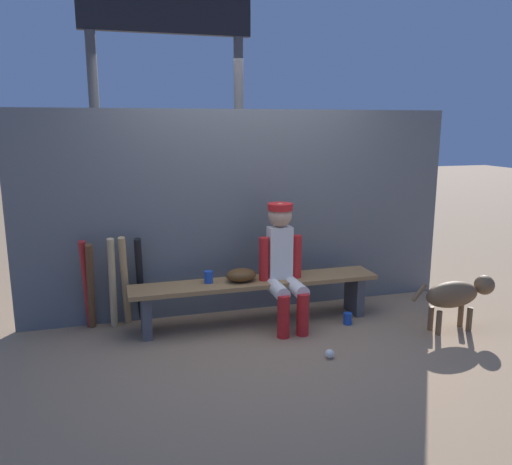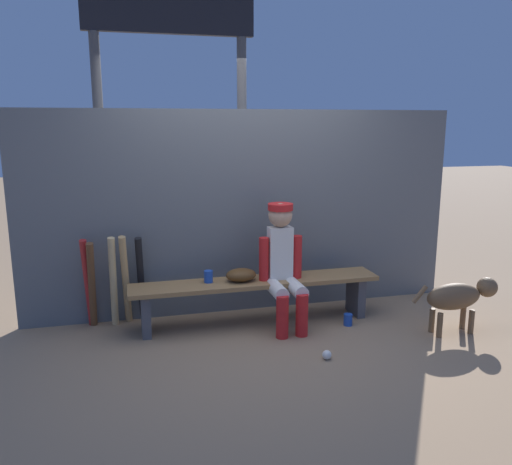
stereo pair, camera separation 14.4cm
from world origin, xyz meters
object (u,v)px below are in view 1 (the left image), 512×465
Objects in this scene: dugout_bench at (256,290)px; cup_on_bench at (209,277)px; player_seated at (283,262)px; scoreboard at (173,43)px; bat_wood_dark at (91,287)px; cup_on_ground at (348,319)px; bat_wood_tan at (125,281)px; bat_aluminum_black at (140,280)px; bat_aluminum_red at (87,285)px; bat_wood_natural at (113,283)px; dog at (457,294)px; baseball at (330,354)px; baseball_glove at (241,275)px.

dugout_bench is 0.46m from cup_on_bench.
scoreboard is (-0.79, 1.14, 2.01)m from player_seated.
cup_on_bench is at bearing -10.71° from bat_wood_dark.
cup_on_ground is (2.28, -0.50, -0.36)m from bat_wood_dark.
dugout_bench is at bearing -12.37° from bat_wood_tan.
cup_on_bench is at bearing 167.54° from player_seated.
cup_on_ground is (0.59, -0.16, -0.56)m from player_seated.
bat_wood_tan is (-0.14, -0.06, 0.02)m from bat_aluminum_black.
bat_wood_dark is (-0.43, -0.08, -0.00)m from bat_aluminum_black.
scoreboard is (-1.38, 1.30, 2.57)m from cup_on_ground.
dugout_bench is 2.58m from scoreboard.
bat_aluminum_black is 0.47m from bat_aluminum_red.
bat_aluminum_black is 0.97× the size of bat_wood_natural.
player_seated is 10.29× the size of cup_on_ground.
dugout_bench is 2.64× the size of bat_wood_tan.
bat_aluminum_red reaches higher than bat_aluminum_black.
cup_on_bench reaches higher than dog.
dog is (3.20, -0.93, -0.09)m from bat_aluminum_red.
cup_on_ground is (0.46, 0.61, 0.02)m from baseball.
bat_wood_natural is at bearing -161.36° from bat_aluminum_black.
baseball is 0.02× the size of scoreboard.
bat_wood_natural is at bearing 166.66° from cup_on_ground.
cup_on_bench is at bearing -24.87° from bat_aluminum_black.
cup_on_bench is 2.25m from dog.
dog is (1.47, -0.55, -0.27)m from player_seated.
bat_aluminum_black is at bearing 163.01° from dugout_bench.
bat_wood_natural is 7.85× the size of cup_on_ground.
scoreboard reaches higher than bat_wood_natural.
bat_wood_tan is 2.09m from cup_on_ground.
cup_on_bench is (1.03, -0.19, 0.06)m from bat_wood_dark.
bat_aluminum_black reaches higher than baseball.
bat_aluminum_black is 0.66m from cup_on_bench.
scoreboard is (-0.56, 1.04, 2.29)m from dugout_bench.
player_seated reaches higher than bat_wood_dark.
baseball is (0.50, -0.88, -0.45)m from baseball_glove.
baseball is at bearing -80.45° from player_seated.
bat_wood_tan is 0.11m from bat_wood_natural.
player_seated reaches higher than dog.
bat_aluminum_red is 0.05m from bat_wood_dark.
dog reaches higher than cup_on_ground.
cup_on_bench is (0.59, -0.28, 0.06)m from bat_aluminum_black.
cup_on_bench is at bearing -16.49° from bat_wood_tan.
bat_wood_tan is at bearing 165.41° from player_seated.
player_seated reaches higher than baseball.
player_seated reaches higher than baseball_glove.
cup_on_ground is at bearing -12.33° from bat_wood_dark.
bat_aluminum_black is at bearing 18.64° from bat_wood_natural.
bat_wood_tan is 0.30m from bat_wood_dark.
bat_wood_natural is at bearing 145.91° from baseball.
bat_wood_natural reaches higher than cup_on_ground.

